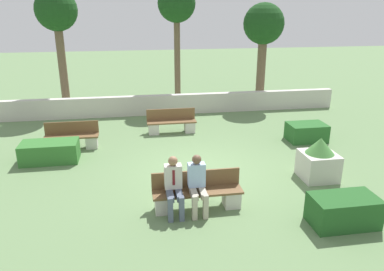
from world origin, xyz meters
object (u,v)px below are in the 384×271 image
object	(u,v)px
tree_leftmost	(57,15)
tree_center_left	(177,7)
person_seated_man	(174,184)
tree_center_right	(264,27)
person_seated_woman	(197,182)
bench_front	(197,195)
planter_corner_left	(319,160)
bench_left_side	(172,124)
bench_right_side	(72,139)

from	to	relation	value
tree_leftmost	tree_center_left	bearing A→B (deg)	5.42
person_seated_man	tree_center_left	distance (m)	10.34
tree_center_right	person_seated_woman	bearing A→B (deg)	-116.83
bench_front	planter_corner_left	xyz separation A→B (m)	(3.43, 0.99, 0.20)
planter_corner_left	bench_front	bearing A→B (deg)	-163.91
tree_leftmost	person_seated_man	bearing A→B (deg)	-68.55
person_seated_woman	tree_leftmost	world-z (taller)	tree_leftmost
person_seated_man	tree_leftmost	xyz separation A→B (m)	(-3.59, 9.14, 3.29)
bench_front	person_seated_man	xyz separation A→B (m)	(-0.55, -0.14, 0.39)
bench_left_side	planter_corner_left	size ratio (longest dim) A/B	1.55
planter_corner_left	tree_center_left	bearing A→B (deg)	107.42
person_seated_woman	tree_center_right	size ratio (longest dim) A/B	0.29
tree_leftmost	tree_center_left	size ratio (longest dim) A/B	0.96
bench_right_side	tree_leftmost	xyz separation A→B (m)	(-0.82, 4.63, 3.70)
planter_corner_left	tree_center_right	size ratio (longest dim) A/B	0.25
bench_front	person_seated_man	size ratio (longest dim) A/B	1.55
bench_left_side	person_seated_woman	world-z (taller)	person_seated_woman
person_seated_man	tree_leftmost	bearing A→B (deg)	111.45
person_seated_man	person_seated_woman	world-z (taller)	same
person_seated_woman	bench_front	bearing A→B (deg)	78.99
bench_right_side	tree_center_left	bearing A→B (deg)	60.53
bench_left_side	tree_center_right	size ratio (longest dim) A/B	0.39
tree_center_left	tree_center_right	world-z (taller)	tree_center_left
bench_right_side	planter_corner_left	world-z (taller)	planter_corner_left
bench_right_side	planter_corner_left	xyz separation A→B (m)	(6.75, -3.38, 0.21)
bench_left_side	bench_front	bearing A→B (deg)	-85.80
person_seated_woman	tree_center_left	world-z (taller)	tree_center_left
tree_center_right	bench_left_side	bearing A→B (deg)	-142.43
bench_front	planter_corner_left	world-z (taller)	planter_corner_left
bench_left_side	tree_center_right	xyz separation A→B (m)	(4.52, 3.48, 3.14)
tree_leftmost	tree_center_right	size ratio (longest dim) A/B	1.12
bench_front	tree_center_right	distance (m)	10.46
tree_leftmost	bench_right_side	bearing A→B (deg)	-80.00
bench_front	bench_right_side	distance (m)	5.49
person_seated_man	bench_left_side	bearing A→B (deg)	84.11
planter_corner_left	tree_leftmost	distance (m)	11.56
person_seated_man	bench_front	bearing A→B (deg)	14.49
tree_center_left	bench_front	bearing A→B (deg)	-94.68
planter_corner_left	tree_center_right	distance (m)	8.50
tree_center_left	person_seated_woman	bearing A→B (deg)	-94.77
tree_center_right	person_seated_man	bearing A→B (deg)	-119.41
person_seated_woman	tree_leftmost	distance (m)	10.55
bench_right_side	planter_corner_left	size ratio (longest dim) A/B	1.49
tree_center_left	tree_center_right	xyz separation A→B (m)	(3.77, -0.57, -0.85)
tree_leftmost	tree_center_right	xyz separation A→B (m)	(8.68, -0.10, -0.56)
bench_front	planter_corner_left	bearing A→B (deg)	16.09
bench_right_side	bench_left_side	bearing A→B (deg)	26.76
bench_right_side	tree_center_right	world-z (taller)	tree_center_right
bench_left_side	bench_right_side	world-z (taller)	same
planter_corner_left	bench_left_side	bearing A→B (deg)	127.57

